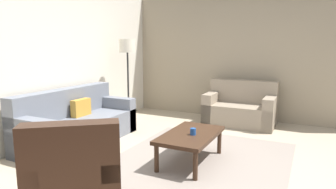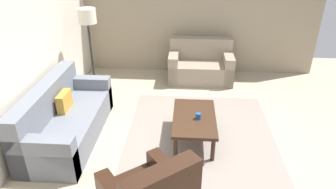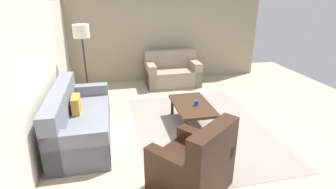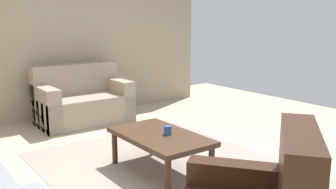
# 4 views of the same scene
# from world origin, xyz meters

# --- Properties ---
(ground_plane) EXTENTS (8.00, 8.00, 0.00)m
(ground_plane) POSITION_xyz_m (0.00, 0.00, 0.00)
(ground_plane) COLOR tan
(rear_partition) EXTENTS (6.00, 0.12, 2.80)m
(rear_partition) POSITION_xyz_m (0.00, 2.60, 1.40)
(rear_partition) COLOR silver
(rear_partition) RESTS_ON ground_plane
(stone_feature_panel) EXTENTS (0.12, 5.20, 2.80)m
(stone_feature_panel) POSITION_xyz_m (3.00, 0.00, 1.40)
(stone_feature_panel) COLOR gray
(stone_feature_panel) RESTS_ON ground_plane
(area_rug) EXTENTS (3.18, 2.31, 0.01)m
(area_rug) POSITION_xyz_m (0.00, 0.00, 0.00)
(area_rug) COLOR gray
(area_rug) RESTS_ON ground_plane
(couch_main) EXTENTS (2.04, 0.85, 0.88)m
(couch_main) POSITION_xyz_m (0.10, 2.12, 0.30)
(couch_main) COLOR slate
(couch_main) RESTS_ON ground_plane
(couch_loveseat) EXTENTS (0.80, 1.36, 0.88)m
(couch_loveseat) POSITION_xyz_m (2.48, -0.05, 0.30)
(couch_loveseat) COLOR gray
(couch_loveseat) RESTS_ON ground_plane
(coffee_table) EXTENTS (1.10, 0.64, 0.41)m
(coffee_table) POSITION_xyz_m (0.16, 0.11, 0.36)
(coffee_table) COLOR #382316
(coffee_table) RESTS_ON ground_plane
(cup) EXTENTS (0.08, 0.08, 0.09)m
(cup) POSITION_xyz_m (0.11, 0.05, 0.45)
(cup) COLOR #1E478C
(cup) RESTS_ON coffee_table
(lamp_standing) EXTENTS (0.32, 0.32, 1.71)m
(lamp_standing) POSITION_xyz_m (1.50, 2.02, 1.41)
(lamp_standing) COLOR black
(lamp_standing) RESTS_ON ground_plane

